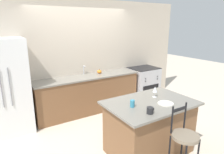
{
  "coord_description": "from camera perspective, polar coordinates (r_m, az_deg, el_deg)",
  "views": [
    {
      "loc": [
        -1.96,
        -3.89,
        2.14
      ],
      "look_at": [
        0.07,
        -0.66,
        1.11
      ],
      "focal_mm": 32.0,
      "sensor_mm": 36.0,
      "label": 1
    }
  ],
  "objects": [
    {
      "name": "wall_back",
      "position": [
        5.02,
        -8.7,
        5.92
      ],
      "size": [
        6.0,
        0.07,
        2.7
      ],
      "color": "beige",
      "rests_on": "ground_plane"
    },
    {
      "name": "refrigerator",
      "position": [
        4.37,
        -28.35,
        -2.7
      ],
      "size": [
        0.87,
        0.7,
        1.88
      ],
      "color": "white",
      "rests_on": "ground_plane"
    },
    {
      "name": "oven_range",
      "position": [
        5.86,
        8.92,
        -1.74
      ],
      "size": [
        0.78,
        0.66,
        0.92
      ],
      "color": "#B7B7BC",
      "rests_on": "ground_plane"
    },
    {
      "name": "bar_stool_near",
      "position": [
        3.0,
        19.85,
        -17.34
      ],
      "size": [
        0.36,
        0.36,
        1.09
      ],
      "color": "black",
      "rests_on": "ground_plane"
    },
    {
      "name": "ground_plane",
      "position": [
        4.86,
        -4.89,
        -11.06
      ],
      "size": [
        18.0,
        18.0,
        0.0
      ],
      "primitive_type": "plane",
      "color": "beige"
    },
    {
      "name": "sink_faucet",
      "position": [
        4.97,
        -8.04,
        2.33
      ],
      "size": [
        0.02,
        0.13,
        0.22
      ],
      "color": "#ADAFB5",
      "rests_on": "back_counter"
    },
    {
      "name": "coffee_mug",
      "position": [
        2.89,
        10.84,
        -9.35
      ],
      "size": [
        0.13,
        0.1,
        0.09
      ],
      "color": "#232326",
      "rests_on": "kitchen_island"
    },
    {
      "name": "wine_glass",
      "position": [
        3.49,
        12.2,
        -3.52
      ],
      "size": [
        0.08,
        0.08,
        0.19
      ],
      "color": "white",
      "rests_on": "kitchen_island"
    },
    {
      "name": "pumpkin_decoration",
      "position": [
        5.03,
        -3.65,
        1.53
      ],
      "size": [
        0.12,
        0.12,
        0.11
      ],
      "color": "orange",
      "rests_on": "back_counter"
    },
    {
      "name": "kitchen_island",
      "position": [
        3.5,
        10.56,
        -13.84
      ],
      "size": [
        1.43,
        0.98,
        0.91
      ],
      "color": "brown",
      "rests_on": "ground_plane"
    },
    {
      "name": "dinner_plate",
      "position": [
        3.29,
        15.07,
        -7.28
      ],
      "size": [
        0.26,
        0.26,
        0.02
      ],
      "color": "beige",
      "rests_on": "kitchen_island"
    },
    {
      "name": "back_counter",
      "position": [
        4.97,
        -6.89,
        -4.74
      ],
      "size": [
        2.6,
        0.64,
        0.91
      ],
      "color": "brown",
      "rests_on": "ground_plane"
    },
    {
      "name": "tumbler_cup",
      "position": [
        3.06,
        5.84,
        -7.57
      ],
      "size": [
        0.07,
        0.07,
        0.11
      ],
      "color": "teal",
      "rests_on": "kitchen_island"
    }
  ]
}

